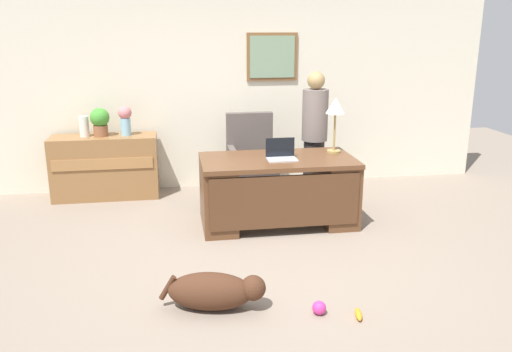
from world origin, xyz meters
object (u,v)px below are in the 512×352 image
object	(u,v)px
credenza	(105,167)
potted_plant	(100,121)
dog_toy_ball	(319,308)
desk_lamp	(335,109)
vase_with_flowers	(125,119)
desk	(278,189)
laptop	(281,154)
person_standing	(314,136)
armchair	(251,161)
dog_toy_bone	(358,314)
dog_lying	(215,291)
vase_empty	(84,126)

from	to	relation	value
credenza	potted_plant	size ratio (longest dim) A/B	3.70
credenza	dog_toy_ball	world-z (taller)	credenza
desk_lamp	vase_with_flowers	distance (m)	2.67
desk	laptop	bearing A→B (deg)	-30.30
credenza	potted_plant	distance (m)	0.60
person_standing	laptop	bearing A→B (deg)	-126.56
armchair	dog_toy_bone	size ratio (longest dim) A/B	6.02
laptop	credenza	bearing A→B (deg)	146.53
dog_lying	dog_toy_ball	world-z (taller)	dog_lying
credenza	person_standing	distance (m)	2.72
credenza	armchair	xyz separation A→B (m)	(1.87, -0.30, 0.08)
credenza	vase_empty	world-z (taller)	vase_empty
credenza	dog_toy_bone	distance (m)	4.08
credenza	vase_with_flowers	xyz separation A→B (m)	(0.29, 0.00, 0.62)
desk	dog_lying	bearing A→B (deg)	-116.03
desk	armchair	bearing A→B (deg)	97.79
person_standing	desk_lamp	xyz separation A→B (m)	(0.07, -0.58, 0.42)
credenza	desk	bearing A→B (deg)	-33.51
vase_with_flowers	dog_toy_ball	xyz separation A→B (m)	(1.65, -3.30, -0.97)
person_standing	dog_lying	bearing A→B (deg)	-120.19
credenza	vase_empty	size ratio (longest dim) A/B	5.14
vase_empty	desk_lamp	bearing A→B (deg)	-21.08
laptop	vase_with_flowers	size ratio (longest dim) A/B	0.85
person_standing	vase_with_flowers	size ratio (longest dim) A/B	4.32
person_standing	dog_toy_bone	size ratio (longest dim) A/B	9.06
desk_lamp	potted_plant	xyz separation A→B (m)	(-2.72, 1.13, -0.25)
dog_toy_ball	desk_lamp	bearing A→B (deg)	70.66
credenza	dog_toy_bone	world-z (taller)	credenza
laptop	vase_empty	xyz separation A→B (m)	(-2.26, 1.35, 0.13)
laptop	potted_plant	distance (m)	2.47
credenza	dog_lying	distance (m)	3.31
vase_with_flowers	credenza	bearing A→B (deg)	-179.74
desk	vase_with_flowers	size ratio (longest dim) A/B	4.48
person_standing	vase_empty	distance (m)	2.90
desk	dog_lying	world-z (taller)	desk
armchair	potted_plant	size ratio (longest dim) A/B	3.01
credenza	dog_toy_ball	size ratio (longest dim) A/B	12.25
laptop	armchair	bearing A→B (deg)	99.12
credenza	dog_toy_bone	xyz separation A→B (m)	(2.22, -3.39, -0.38)
desk	laptop	distance (m)	0.41
vase_empty	dog_lying	bearing A→B (deg)	-66.10
laptop	dog_toy_bone	size ratio (longest dim) A/B	1.78
credenza	armchair	bearing A→B (deg)	-9.08
desk	dog_toy_bone	bearing A→B (deg)	-84.03
laptop	vase_empty	bearing A→B (deg)	149.15
person_standing	laptop	size ratio (longest dim) A/B	5.09
vase_with_flowers	potted_plant	size ratio (longest dim) A/B	1.05
laptop	dog_toy_bone	world-z (taller)	laptop
vase_empty	potted_plant	distance (m)	0.21
person_standing	dog_lying	xyz separation A→B (m)	(-1.48, -2.54, -0.68)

